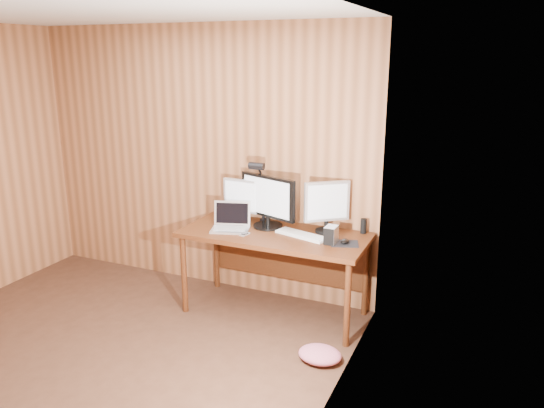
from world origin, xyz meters
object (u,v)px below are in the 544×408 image
Objects in this scene: hard_drive at (331,235)px; monitor_center at (268,201)px; mouse at (345,241)px; desk at (278,244)px; monitor_left at (241,199)px; keyboard at (302,235)px; phone at (245,234)px; monitor_right at (327,205)px; laptop at (231,222)px; speaker at (363,226)px; desk_lamp at (260,183)px.

monitor_center is at bearing 165.21° from hard_drive.
hard_drive is (-0.11, -0.03, 0.05)m from mouse.
desk is 4.06× the size of monitor_left.
keyboard is 4.62× the size of phone.
monitor_right is 1.17× the size of laptop.
monitor_right is at bearing 17.36° from desk.
desk is 15.27× the size of phone.
phone is (0.18, -0.10, -0.05)m from laptop.
monitor_right is at bearing 116.75° from hard_drive.
speaker is (0.18, 0.35, -0.01)m from hard_drive.
desk_lamp is (0.17, 0.04, 0.16)m from monitor_left.
laptop is 3.63× the size of phone.
desk_lamp is (-0.12, 0.08, 0.13)m from monitor_center.
hard_drive is at bearing -101.43° from monitor_right.
keyboard is at bearing -11.50° from laptop.
monitor_left is 0.27m from laptop.
hard_drive is at bearing -33.97° from desk_lamp.
monitor_center is at bearing 179.05° from keyboard.
monitor_center is (-0.12, 0.05, 0.36)m from desk.
monitor_left is 0.80m from monitor_right.
speaker is (0.91, 0.45, 0.06)m from phone.
desk_lamp is at bearing 104.88° from phone.
keyboard is at bearing 31.14° from phone.
laptop reaches higher than desk.
monitor_right is at bearing 26.35° from monitor_center.
phone is 0.51m from desk_lamp.
monitor_left is 0.89× the size of monitor_right.
monitor_right is 3.51× the size of speaker.
laptop is at bearing -162.43° from speaker.
desk is 0.65m from mouse.
desk_lamp is (0.16, 0.26, 0.32)m from laptop.
mouse reaches higher than phone.
laptop reaches higher than hard_drive.
desk is at bearing 167.41° from hard_drive.
hard_drive is 0.40m from speaker.
desk_lamp is at bearing 149.04° from desk.
monitor_left is 2.77× the size of hard_drive.
monitor_right is 0.65m from desk_lamp.
mouse is 0.18× the size of desk_lamp.
monitor_right is 4.15× the size of mouse.
desk is 0.53m from monitor_left.
desk is 0.39m from monitor_center.
hard_drive is at bearing -13.68° from desk.
monitor_left is 0.69m from keyboard.
desk is 4.21× the size of laptop.
hard_drive reaches higher than phone.
keyboard is 0.54m from speaker.
mouse is (1.02, -0.19, -0.19)m from monitor_left.
monitor_center is at bearing -168.07° from speaker.
monitor_center is 4.53× the size of speaker.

